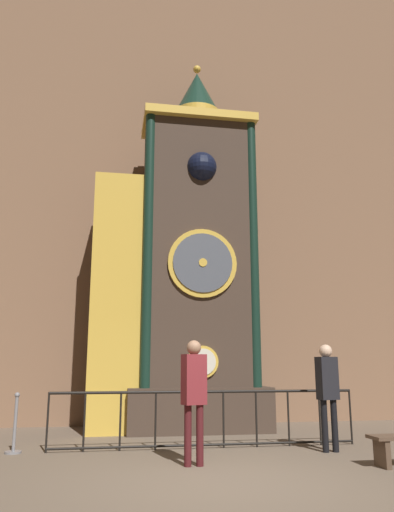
# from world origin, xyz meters

# --- Properties ---
(ground_plane) EXTENTS (28.00, 28.00, 0.00)m
(ground_plane) POSITION_xyz_m (0.00, 0.00, 0.00)
(ground_plane) COLOR brown
(cathedral_back_wall) EXTENTS (24.00, 0.32, 14.41)m
(cathedral_back_wall) POSITION_xyz_m (-0.09, 6.61, 7.20)
(cathedral_back_wall) COLOR #846047
(cathedral_back_wall) RESTS_ON ground_plane
(clock_tower) EXTENTS (4.08, 1.81, 9.19)m
(clock_tower) POSITION_xyz_m (0.12, 5.13, 3.80)
(clock_tower) COLOR #423328
(clock_tower) RESTS_ON ground_plane
(railing_fence) EXTENTS (5.59, 0.05, 1.00)m
(railing_fence) POSITION_xyz_m (0.26, 2.75, 0.56)
(railing_fence) COLOR black
(railing_fence) RESTS_ON ground_plane
(visitor_near) EXTENTS (0.39, 0.31, 1.82)m
(visitor_near) POSITION_xyz_m (-0.23, 1.20, 1.11)
(visitor_near) COLOR #461518
(visitor_near) RESTS_ON ground_plane
(visitor_far) EXTENTS (0.37, 0.28, 1.81)m
(visitor_far) POSITION_xyz_m (2.27, 2.00, 1.10)
(visitor_far) COLOR black
(visitor_far) RESTS_ON ground_plane
(stanchion_post) EXTENTS (0.28, 0.28, 0.99)m
(stanchion_post) POSITION_xyz_m (-3.05, 2.80, 0.32)
(stanchion_post) COLOR gray
(stanchion_post) RESTS_ON ground_plane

